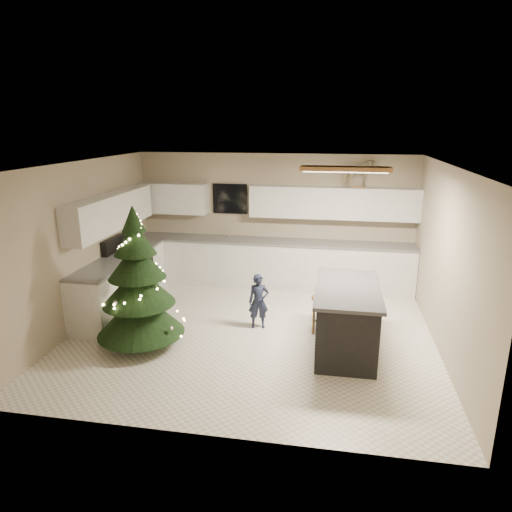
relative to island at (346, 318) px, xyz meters
name	(u,v)px	position (x,y,z in m)	size (l,w,h in m)	color
ground_plane	(252,332)	(-1.42, 0.29, -0.48)	(5.50, 5.50, 0.00)	silver
room_shell	(253,223)	(-1.40, 0.29, 1.27)	(5.52, 5.02, 2.61)	tan
cabinetry	(221,255)	(-2.33, 1.94, 0.28)	(5.50, 3.20, 2.00)	white
island	(346,318)	(0.00, 0.00, 0.00)	(0.90, 1.70, 0.95)	black
bar_stool	(321,306)	(-0.37, 0.50, -0.04)	(0.31, 0.31, 0.59)	olive
christmas_tree	(138,290)	(-2.96, -0.38, 0.38)	(1.31, 1.26, 2.09)	#3F2816
toddler	(259,301)	(-1.35, 0.50, -0.04)	(0.32, 0.21, 0.89)	black
rocking_horse	(359,173)	(0.17, 2.61, 1.79)	(0.65, 0.49, 0.52)	olive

